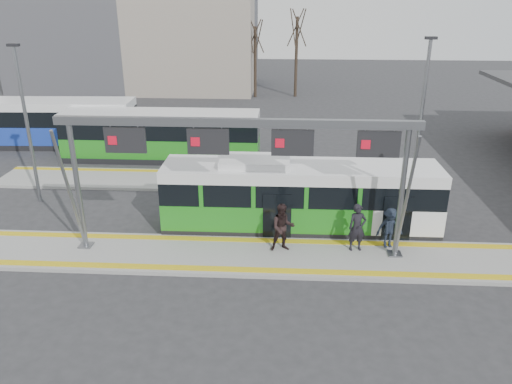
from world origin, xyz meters
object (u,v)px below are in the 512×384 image
hero_bus (299,197)px  passenger_b (283,228)px  passenger_a (357,228)px  passenger_c (390,228)px  gantry (240,148)px

hero_bus → passenger_b: 2.36m
passenger_a → passenger_b: (-2.83, -0.19, 0.01)m
hero_bus → passenger_c: size_ratio=7.02×
hero_bus → passenger_b: size_ratio=5.99×
hero_bus → gantry: bearing=-133.1°
passenger_a → passenger_c: passenger_a is taller
passenger_b → passenger_c: bearing=-3.7°
hero_bus → passenger_a: size_ratio=6.06×
hero_bus → passenger_c: (3.46, -1.75, -0.47)m
gantry → hero_bus: size_ratio=1.14×
passenger_b → passenger_c: (4.13, 0.49, -0.14)m
gantry → passenger_b: 3.57m
gantry → passenger_c: size_ratio=7.98×
hero_bus → passenger_a: (2.16, -2.05, -0.34)m
hero_bus → passenger_a: 3.00m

